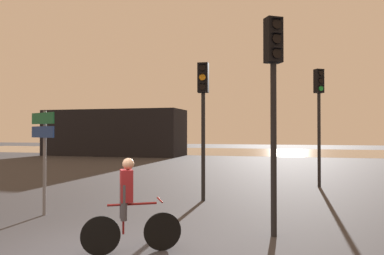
{
  "coord_description": "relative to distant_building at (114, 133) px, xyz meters",
  "views": [
    {
      "loc": [
        3.31,
        -5.37,
        2.05
      ],
      "look_at": [
        0.5,
        5.0,
        2.2
      ],
      "focal_mm": 35.0,
      "sensor_mm": 36.0,
      "label": 1
    }
  ],
  "objects": [
    {
      "name": "water_strip",
      "position": [
        12.24,
        10.0,
        -2.03
      ],
      "size": [
        80.0,
        16.0,
        0.01
      ],
      "primitive_type": "cube",
      "color": "#9E937F",
      "rests_on": "ground"
    },
    {
      "name": "distant_building",
      "position": [
        0.0,
        0.0,
        0.0
      ],
      "size": [
        12.53,
        4.0,
        4.07
      ],
      "primitive_type": "cube",
      "color": "black",
      "rests_on": "ground"
    },
    {
      "name": "traffic_light_near_right",
      "position": [
        15.17,
        -23.02,
        0.99
      ],
      "size": [
        0.4,
        0.42,
        4.34
      ],
      "rotation": [
        0.0,
        0.0,
        3.7
      ],
      "color": "black",
      "rests_on": "ground"
    },
    {
      "name": "traffic_light_far_right",
      "position": [
        16.5,
        -15.76,
        1.06
      ],
      "size": [
        0.4,
        0.42,
        4.45
      ],
      "rotation": [
        0.0,
        0.0,
        3.7
      ],
      "color": "black",
      "rests_on": "ground"
    },
    {
      "name": "traffic_light_center",
      "position": [
        12.93,
        -19.64,
        0.87
      ],
      "size": [
        0.33,
        0.35,
        4.16
      ],
      "rotation": [
        0.0,
        0.0,
        3.2
      ],
      "color": "black",
      "rests_on": "ground"
    },
    {
      "name": "direction_sign_post",
      "position": [
        9.54,
        -22.59,
        -0.24
      ],
      "size": [
        1.0,
        0.51,
        2.6
      ],
      "rotation": [
        0.0,
        0.0,
        2.68
      ],
      "color": "slate",
      "rests_on": "ground"
    },
    {
      "name": "cyclist",
      "position": [
        12.83,
        -24.73,
        -1.22
      ],
      "size": [
        1.49,
        0.9,
        1.62
      ],
      "rotation": [
        0.0,
        0.0,
        -1.04
      ],
      "color": "black",
      "rests_on": "ground"
    }
  ]
}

